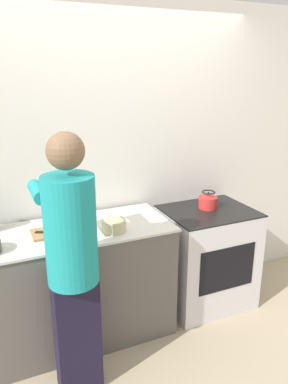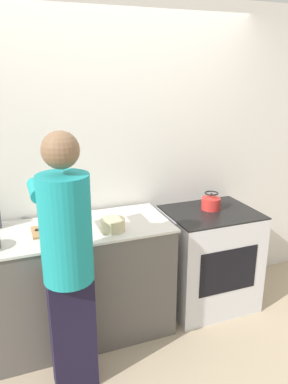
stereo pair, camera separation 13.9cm
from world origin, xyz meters
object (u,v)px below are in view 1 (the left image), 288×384
object	(u,v)px
cutting_board	(53,232)
knife	(48,232)
person	(72,259)
oven	(206,257)
kettle	(208,201)
bowl_prep	(114,225)

from	to	relation	value
cutting_board	knife	world-z (taller)	knife
person	cutting_board	xyz separation A→B (m)	(-0.02, 0.49, -0.02)
oven	person	size ratio (longest dim) A/B	0.52
oven	person	world-z (taller)	person
oven	knife	bearing A→B (deg)	-179.22
person	kettle	xyz separation A→B (m)	(1.33, 0.55, 0.01)
person	knife	xyz separation A→B (m)	(-0.06, 0.47, -0.00)
cutting_board	oven	bearing A→B (deg)	0.20
knife	kettle	bearing A→B (deg)	25.67
oven	cutting_board	xyz separation A→B (m)	(-1.33, -0.00, 0.48)
person	kettle	world-z (taller)	person
oven	bowl_prep	distance (m)	1.06
kettle	oven	bearing A→B (deg)	-111.99
oven	kettle	bearing A→B (deg)	68.01
cutting_board	knife	bearing A→B (deg)	-159.25
bowl_prep	oven	bearing A→B (deg)	9.03
person	bowl_prep	distance (m)	0.52
person	kettle	size ratio (longest dim) A/B	10.50
person	knife	size ratio (longest dim) A/B	8.97
person	kettle	bearing A→B (deg)	22.38
cutting_board	knife	distance (m)	0.04
oven	bowl_prep	bearing A→B (deg)	-170.97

